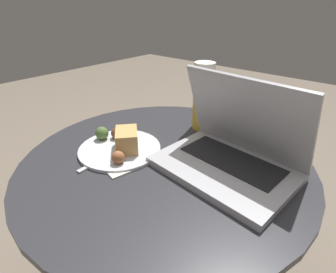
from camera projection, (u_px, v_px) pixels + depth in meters
The scene contains 6 objects.
table at pixel (166, 197), 0.76m from camera, with size 0.75×0.75×0.49m.
napkin at pixel (118, 155), 0.70m from camera, with size 0.20×0.16×0.00m.
laptop at pixel (231, 151), 0.63m from camera, with size 0.34×0.25×0.23m.
beer_glass at pixel (203, 97), 0.81m from camera, with size 0.06×0.06×0.21m.
snack_plate at pixel (121, 145), 0.72m from camera, with size 0.23×0.23×0.07m.
fork at pixel (108, 156), 0.70m from camera, with size 0.03×0.16×0.01m.
Camera 1 is at (0.39, -0.44, 0.86)m, focal length 28.00 mm.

